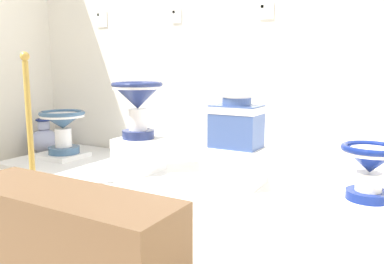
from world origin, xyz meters
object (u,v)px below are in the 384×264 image
plinth_block_squat_floral (236,166)px  antique_toilet_pale_glazed (370,163)px  info_placard_second (177,16)px  antique_toilet_slender_white (137,99)px  info_placard_third (267,11)px  decorative_vase_corner (45,140)px  stanchion_post_near_left (32,160)px  info_placard_first (102,19)px  plinth_block_rightmost (64,156)px  antique_toilet_squat_floral (236,120)px  plinth_block_pale_glazed (367,203)px  museum_bench (64,233)px  plinth_block_slender_white (139,154)px  antique_toilet_rightmost (63,124)px

plinth_block_squat_floral → antique_toilet_pale_glazed: (0.90, -0.02, 0.14)m
antique_toilet_pale_glazed → info_placard_second: 2.11m
antique_toilet_slender_white → info_placard_third: bearing=33.7°
decorative_vase_corner → stanchion_post_near_left: 1.57m
antique_toilet_slender_white → stanchion_post_near_left: (-0.34, -0.78, -0.39)m
info_placard_first → info_placard_third: 1.77m
antique_toilet_slender_white → plinth_block_rightmost: bearing=179.4°
decorative_vase_corner → stanchion_post_near_left: bearing=-42.3°
antique_toilet_squat_floral → stanchion_post_near_left: size_ratio=0.38×
info_placard_second → antique_toilet_squat_floral: bearing=-32.3°
plinth_block_squat_floral → info_placard_third: 1.28m
plinth_block_pale_glazed → info_placard_third: (-0.89, 0.56, 1.28)m
info_placard_second → stanchion_post_near_left: size_ratio=0.12×
info_placard_first → museum_bench: 2.75m
plinth_block_pale_glazed → museum_bench: (-1.15, -1.38, 0.08)m
antique_toilet_squat_floral → stanchion_post_near_left: stanchion_post_near_left is taller
plinth_block_rightmost → plinth_block_squat_floral: (1.76, 0.04, 0.12)m
plinth_block_pale_glazed → info_placard_third: info_placard_third is taller
plinth_block_slender_white → decorative_vase_corner: bearing=169.8°
info_placard_third → decorative_vase_corner: info_placard_third is taller
plinth_block_rightmost → decorative_vase_corner: decorative_vase_corner is taller
antique_toilet_squat_floral → plinth_block_slender_white: bearing=-176.8°
info_placard_second → stanchion_post_near_left: bearing=-104.5°
plinth_block_rightmost → antique_toilet_pale_glazed: size_ratio=1.04×
plinth_block_slender_white → plinth_block_pale_glazed: plinth_block_slender_white is taller
antique_toilet_squat_floral → museum_bench: (-0.25, -1.40, -0.38)m
plinth_block_slender_white → decorative_vase_corner: 1.52m
museum_bench → info_placard_third: bearing=82.4°
antique_toilet_squat_floral → info_placard_second: 1.30m
info_placard_third → museum_bench: info_placard_third is taller
plinth_block_slender_white → antique_toilet_slender_white: 0.46m
stanchion_post_near_left → antique_toilet_pale_glazed: bearing=21.0°
stanchion_post_near_left → museum_bench: 1.11m
antique_toilet_squat_floral → plinth_block_squat_floral: bearing=0.0°
plinth_block_rightmost → info_placard_third: info_placard_third is taller
decorative_vase_corner → museum_bench: (2.10, -1.62, 0.02)m
antique_toilet_rightmost → plinth_block_pale_glazed: bearing=0.3°
plinth_block_slender_white → antique_toilet_squat_floral: 0.93m
plinth_block_slender_white → antique_toilet_pale_glazed: 1.77m
plinth_block_slender_white → antique_toilet_rightmost: bearing=179.4°
decorative_vase_corner → museum_bench: size_ratio=0.35×
plinth_block_rightmost → antique_toilet_rightmost: antique_toilet_rightmost is taller
info_placard_first → museum_bench: bearing=-52.1°
antique_toilet_slender_white → decorative_vase_corner: (-1.49, 0.27, -0.52)m
decorative_vase_corner → plinth_block_squat_floral: bearing=-5.4°
info_placard_first → stanchion_post_near_left: bearing=-67.8°
plinth_block_rightmost → info_placard_third: 2.26m
antique_toilet_rightmost → decorative_vase_corner: (-0.59, 0.26, -0.25)m
plinth_block_slender_white → info_placard_first: bearing=147.0°
plinth_block_pale_glazed → antique_toilet_slender_white: bearing=-179.3°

